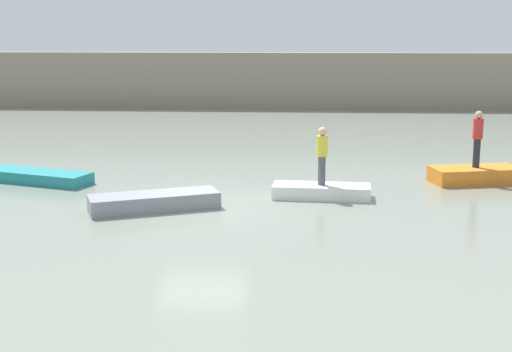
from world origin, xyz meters
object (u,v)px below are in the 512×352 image
at_px(rowboat_teal, 37,177).
at_px(person_red_shirt, 478,136).
at_px(rowboat_orange, 475,175).
at_px(rowboat_grey, 154,202).
at_px(person_yellow_shirt, 322,153).
at_px(rowboat_white, 321,191).

relative_size(rowboat_teal, person_red_shirt, 2.01).
bearing_deg(rowboat_orange, rowboat_grey, -169.77).
height_order(rowboat_teal, person_yellow_shirt, person_yellow_shirt).
xyz_separation_m(rowboat_grey, rowboat_white, (4.60, 1.67, -0.03)).
bearing_deg(rowboat_grey, rowboat_teal, 121.09).
xyz_separation_m(rowboat_teal, person_red_shirt, (14.10, 0.80, 1.34)).
bearing_deg(person_yellow_shirt, rowboat_orange, 25.70).
distance_m(rowboat_grey, person_yellow_shirt, 5.02).
distance_m(rowboat_orange, person_red_shirt, 1.27).
bearing_deg(rowboat_grey, person_yellow_shirt, -2.74).
bearing_deg(person_red_shirt, rowboat_grey, -156.99).
relative_size(rowboat_teal, person_yellow_shirt, 2.15).
bearing_deg(rowboat_white, rowboat_teal, 173.90).
height_order(rowboat_orange, person_red_shirt, person_red_shirt).
bearing_deg(rowboat_orange, person_yellow_shirt, -167.09).
bearing_deg(rowboat_teal, rowboat_orange, 21.87).
xyz_separation_m(rowboat_grey, person_red_shirt, (9.61, 4.08, 1.30)).
relative_size(rowboat_teal, rowboat_grey, 1.04).
bearing_deg(person_red_shirt, person_yellow_shirt, -154.30).
relative_size(rowboat_white, person_red_shirt, 1.56).
height_order(rowboat_grey, rowboat_white, rowboat_grey).
height_order(rowboat_orange, person_yellow_shirt, person_yellow_shirt).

